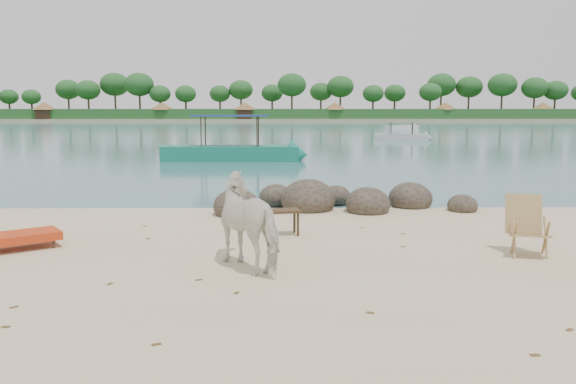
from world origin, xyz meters
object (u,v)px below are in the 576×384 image
boulders (330,202)px  cow (254,223)px  side_table (284,224)px  boat_near (230,123)px  deck_chair (530,228)px  lounge_chair (7,234)px

boulders → cow: bearing=-107.4°
side_table → boat_near: bearing=86.5°
boat_near → deck_chair: bearing=-70.5°
side_table → boat_near: boat_near is taller
lounge_chair → boat_near: bearing=47.8°
cow → lounge_chair: size_ratio=0.81×
side_table → deck_chair: size_ratio=0.62×
boat_near → side_table: bearing=-81.2°
side_table → lounge_chair: size_ratio=0.29×
lounge_chair → boat_near: boat_near is taller
side_table → lounge_chair: lounge_chair is taller
boulders → lounge_chair: size_ratio=3.00×
lounge_chair → deck_chair: (8.79, -0.48, 0.18)m
lounge_chair → boat_near: 18.93m
deck_chair → boat_near: size_ratio=0.13×
lounge_chair → deck_chair: 8.80m
cow → boat_near: bearing=-120.6°
boulders → deck_chair: bearing=-58.0°
side_table → deck_chair: bearing=-33.8°
side_table → deck_chair: 4.37m
boulders → boat_near: boat_near is taller
boulders → cow: size_ratio=3.72×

